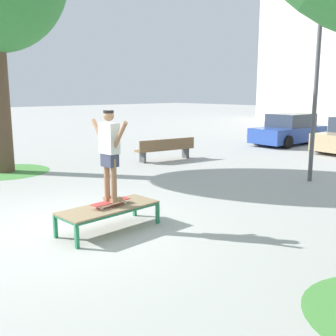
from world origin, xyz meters
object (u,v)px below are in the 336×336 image
Objects in this scene: skateboard at (111,202)px; car_blue at (289,130)px; park_bench at (166,149)px; light_post at (319,45)px; skater at (110,149)px; skate_box at (109,209)px.

skateboard is 14.28m from car_blue.
park_bench is 0.42× the size of light_post.
light_post is (4.85, -6.90, 3.13)m from car_blue.
car_blue is (-4.42, 13.57, -0.84)m from skater.
car_blue is 0.73× the size of light_post.
car_blue is 7.68m from park_bench.
skate_box is 0.45× the size of car_blue.
skateboard is 7.77m from park_bench.
skate_box is at bearing -93.63° from light_post.
skater is 7.84m from park_bench.
skater is at bearing -93.68° from light_post.
skateboard reaches higher than skate_box.
skate_box is 0.79× the size of park_bench.
light_post reaches higher than skater.
skate_box is 2.37× the size of skateboard.
car_blue is (-4.42, 13.57, 0.15)m from skateboard.
light_post is (5.45, 0.75, 3.38)m from park_bench.
skateboard is 0.99m from skater.
skate_box is at bearing -72.00° from car_blue.
light_post is (0.43, 6.67, 2.29)m from skater.
park_bench reaches higher than skateboard.
light_post is at bearing 86.33° from skateboard.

